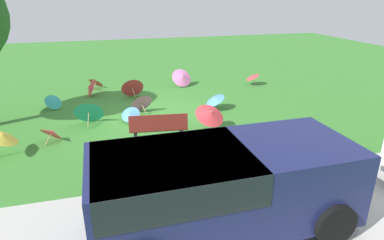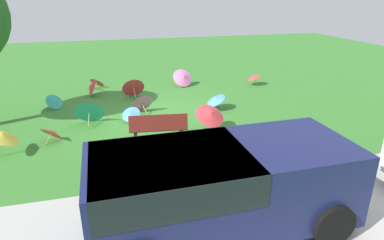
{
  "view_description": "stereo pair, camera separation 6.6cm",
  "coord_description": "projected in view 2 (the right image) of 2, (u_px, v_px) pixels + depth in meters",
  "views": [
    {
      "loc": [
        1.54,
        10.91,
        4.01
      ],
      "look_at": [
        -0.79,
        2.45,
        0.6
      ],
      "focal_mm": 31.04,
      "sensor_mm": 36.0,
      "label": 1
    },
    {
      "loc": [
        1.48,
        10.93,
        4.01
      ],
      "look_at": [
        -0.79,
        2.45,
        0.6
      ],
      "focal_mm": 31.04,
      "sensor_mm": 36.0,
      "label": 2
    }
  ],
  "objects": [
    {
      "name": "ground",
      "position": [
        152.0,
        114.0,
        11.65
      ],
      "size": [
        40.0,
        40.0,
        0.0
      ],
      "primitive_type": "plane",
      "color": "#387A2D"
    },
    {
      "name": "road_strip",
      "position": [
        209.0,
        238.0,
        5.77
      ],
      "size": [
        40.0,
        3.84,
        0.01
      ],
      "primitive_type": "cube",
      "color": "#B2AFA8",
      "rests_on": "ground"
    },
    {
      "name": "van_dark",
      "position": [
        214.0,
        183.0,
        5.75
      ],
      "size": [
        4.62,
        2.17,
        1.53
      ],
      "color": "#191E4C",
      "rests_on": "ground"
    },
    {
      "name": "park_bench",
      "position": [
        159.0,
        128.0,
        9.21
      ],
      "size": [
        1.65,
        0.67,
        0.9
      ],
      "color": "maroon",
      "rests_on": "ground"
    },
    {
      "name": "parasol_teal_0",
      "position": [
        89.0,
        111.0,
        10.66
      ],
      "size": [
        0.99,
        0.91,
        0.87
      ],
      "color": "tan",
      "rests_on": "ground"
    },
    {
      "name": "parasol_blue_0",
      "position": [
        215.0,
        99.0,
        11.9
      ],
      "size": [
        0.76,
        0.78,
        0.66
      ],
      "color": "tan",
      "rests_on": "ground"
    },
    {
      "name": "parasol_red_0",
      "position": [
        97.0,
        82.0,
        14.63
      ],
      "size": [
        0.85,
        0.84,
        0.54
      ],
      "color": "tan",
      "rests_on": "ground"
    },
    {
      "name": "parasol_yellow_1",
      "position": [
        2.0,
        136.0,
        8.44
      ],
      "size": [
        0.83,
        0.86,
        0.83
      ],
      "color": "tan",
      "rests_on": "ground"
    },
    {
      "name": "parasol_blue_1",
      "position": [
        131.0,
        113.0,
        10.78
      ],
      "size": [
        0.79,
        0.77,
        0.53
      ],
      "color": "tan",
      "rests_on": "ground"
    },
    {
      "name": "parasol_red_1",
      "position": [
        91.0,
        87.0,
        13.49
      ],
      "size": [
        0.79,
        0.82,
        0.76
      ],
      "color": "tan",
      "rests_on": "ground"
    },
    {
      "name": "parasol_red_2",
      "position": [
        52.0,
        132.0,
        9.4
      ],
      "size": [
        0.85,
        0.84,
        0.55
      ],
      "color": "tan",
      "rests_on": "ground"
    },
    {
      "name": "parasol_teal_1",
      "position": [
        54.0,
        101.0,
        11.98
      ],
      "size": [
        0.77,
        0.75,
        0.56
      ],
      "color": "tan",
      "rests_on": "ground"
    },
    {
      "name": "parasol_red_3",
      "position": [
        210.0,
        114.0,
        9.89
      ],
      "size": [
        1.11,
        1.08,
        0.91
      ],
      "color": "tan",
      "rests_on": "ground"
    },
    {
      "name": "parasol_red_4",
      "position": [
        253.0,
        76.0,
        15.03
      ],
      "size": [
        0.74,
        0.75,
        0.6
      ],
      "color": "tan",
      "rests_on": "ground"
    },
    {
      "name": "parasol_pink_2",
      "position": [
        141.0,
        102.0,
        11.69
      ],
      "size": [
        0.92,
        0.8,
        0.75
      ],
      "color": "tan",
      "rests_on": "ground"
    },
    {
      "name": "parasol_pink_3",
      "position": [
        183.0,
        77.0,
        14.82
      ],
      "size": [
        1.01,
        0.95,
        0.84
      ],
      "color": "tan",
      "rests_on": "ground"
    },
    {
      "name": "parasol_red_5",
      "position": [
        133.0,
        87.0,
        13.38
      ],
      "size": [
        0.94,
        0.84,
        0.85
      ],
      "color": "tan",
      "rests_on": "ground"
    }
  ]
}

